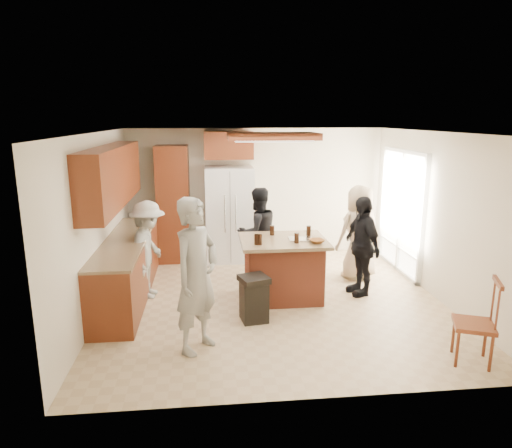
{
  "coord_description": "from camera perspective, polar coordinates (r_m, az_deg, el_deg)",
  "views": [
    {
      "loc": [
        -0.93,
        -6.4,
        2.71
      ],
      "look_at": [
        -0.24,
        0.19,
        1.15
      ],
      "focal_mm": 32.0,
      "sensor_mm": 36.0,
      "label": 1
    }
  ],
  "objects": [
    {
      "name": "person_behind_right",
      "position": [
        7.9,
        12.75,
        -1.04
      ],
      "size": [
        0.9,
        0.71,
        1.61
      ],
      "primitive_type": "imported",
      "rotation": [
        0.0,
        0.0,
        3.42
      ],
      "color": "tan",
      "rests_on": "ground"
    },
    {
      "name": "kitchen_island",
      "position": [
        6.95,
        3.38,
        -5.54
      ],
      "size": [
        1.28,
        1.03,
        0.93
      ],
      "color": "#973E27",
      "rests_on": "ground"
    },
    {
      "name": "trash_bin",
      "position": [
        6.25,
        -0.26,
        -9.25
      ],
      "size": [
        0.45,
        0.45,
        0.63
      ],
      "color": "black",
      "rests_on": "ground"
    },
    {
      "name": "spindle_chair",
      "position": [
        5.75,
        25.78,
        -11.28
      ],
      "size": [
        0.55,
        0.55,
        0.99
      ],
      "color": "maroon",
      "rests_on": "ground"
    },
    {
      "name": "person_behind_left",
      "position": [
        7.83,
        0.22,
        -1.05
      ],
      "size": [
        0.88,
        0.72,
        1.55
      ],
      "primitive_type": "imported",
      "rotation": [
        0.0,
        0.0,
        3.54
      ],
      "color": "black",
      "rests_on": "ground"
    },
    {
      "name": "person_front_left",
      "position": [
        5.35,
        -7.44,
        -6.43
      ],
      "size": [
        0.8,
        0.83,
        1.84
      ],
      "primitive_type": "imported",
      "rotation": [
        0.0,
        0.0,
        0.91
      ],
      "color": "gray",
      "rests_on": "ground"
    },
    {
      "name": "room_shell",
      "position": [
        9.81,
        26.9,
        0.96
      ],
      "size": [
        8.0,
        5.2,
        5.0
      ],
      "color": "tan",
      "rests_on": "ground"
    },
    {
      "name": "back_wall_units",
      "position": [
        8.71,
        -8.58,
        4.31
      ],
      "size": [
        1.8,
        0.6,
        2.45
      ],
      "color": "maroon",
      "rests_on": "ground"
    },
    {
      "name": "person_counter",
      "position": [
        7.12,
        -13.32,
        -3.13
      ],
      "size": [
        0.59,
        1.02,
        1.49
      ],
      "primitive_type": "imported",
      "rotation": [
        0.0,
        0.0,
        1.42
      ],
      "color": "#97978F",
      "rests_on": "ground"
    },
    {
      "name": "island_items",
      "position": [
        6.73,
        4.97,
        -1.75
      ],
      "size": [
        1.04,
        0.68,
        0.15
      ],
      "color": "silver",
      "rests_on": "kitchen_island"
    },
    {
      "name": "left_cabinetry",
      "position": [
        7.14,
        -16.37,
        -1.53
      ],
      "size": [
        0.64,
        3.0,
        2.3
      ],
      "color": "maroon",
      "rests_on": "ground"
    },
    {
      "name": "person_side_right",
      "position": [
        7.21,
        13.07,
        -2.67
      ],
      "size": [
        0.63,
        0.98,
        1.55
      ],
      "primitive_type": "imported",
      "rotation": [
        0.0,
        0.0,
        -1.38
      ],
      "color": "black",
      "rests_on": "ground"
    },
    {
      "name": "refrigerator",
      "position": [
        8.72,
        -3.34,
        1.24
      ],
      "size": [
        0.9,
        0.76,
        1.8
      ],
      "color": "white",
      "rests_on": "ground"
    }
  ]
}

